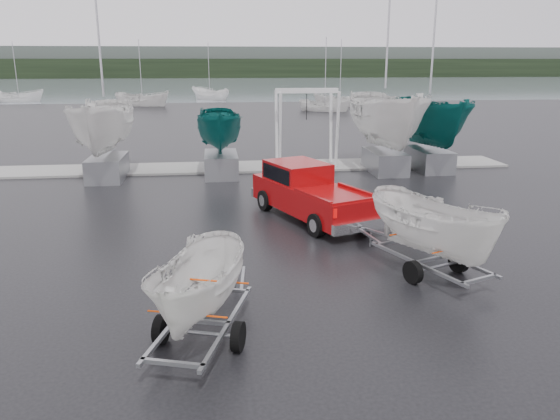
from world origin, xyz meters
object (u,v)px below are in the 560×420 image
object	(u,v)px
pickup_truck	(307,190)
trailer_hitched	(438,176)
boat_hoist	(306,116)
trailer_parked	(198,232)

from	to	relation	value
pickup_truck	trailer_hitched	size ratio (longest dim) A/B	1.23
trailer_hitched	boat_hoist	xyz separation A→B (m)	(-0.72, 15.62, -0.02)
pickup_truck	boat_hoist	world-z (taller)	boat_hoist
pickup_truck	boat_hoist	size ratio (longest dim) A/B	1.48
trailer_parked	boat_hoist	world-z (taller)	trailer_parked
pickup_truck	trailer_hitched	bearing A→B (deg)	-90.00
pickup_truck	boat_hoist	bearing A→B (deg)	59.18
trailer_parked	boat_hoist	bearing A→B (deg)	91.74
boat_hoist	trailer_hitched	bearing A→B (deg)	-87.34
pickup_truck	trailer_hitched	distance (m)	6.60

